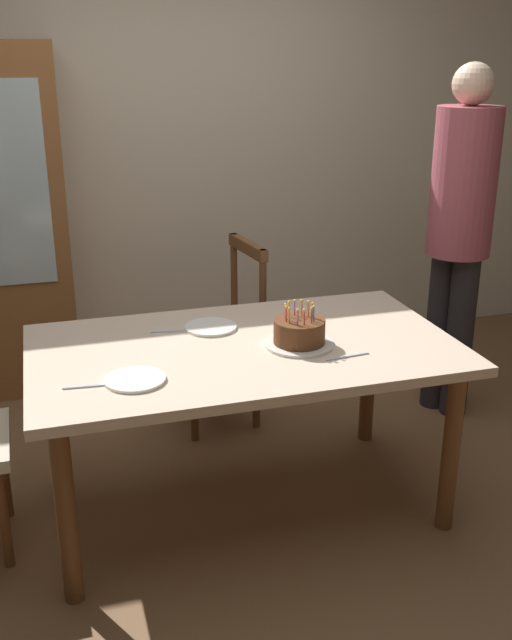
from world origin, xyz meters
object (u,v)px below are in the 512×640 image
(plate_near_celebrant, at_px, (135,380))
(plate_far_side, at_px, (211,327))
(chair_spindle_back, at_px, (218,338))
(dining_table, at_px, (244,364))
(birthday_cake, at_px, (299,333))
(person_guest, at_px, (460,223))

(plate_near_celebrant, xyz_separation_m, plate_far_side, (0.38, 0.44, 0.00))
(plate_near_celebrant, bearing_deg, plate_far_side, 49.00)
(plate_far_side, xyz_separation_m, chair_spindle_back, (0.17, 0.59, -0.29))
(dining_table, relative_size, chair_spindle_back, 1.77)
(dining_table, relative_size, plate_far_side, 7.66)
(plate_far_side, bearing_deg, birthday_cake, -44.31)
(dining_table, height_order, plate_near_celebrant, plate_near_celebrant)
(birthday_cake, bearing_deg, plate_near_celebrant, -167.36)
(plate_near_celebrant, relative_size, plate_far_side, 1.00)
(plate_near_celebrant, relative_size, person_guest, 0.12)
(plate_near_celebrant, relative_size, chair_spindle_back, 0.23)
(birthday_cake, xyz_separation_m, person_guest, (1.08, 0.64, 0.24))
(dining_table, distance_m, birthday_cake, 0.26)
(birthday_cake, bearing_deg, dining_table, 162.05)
(plate_far_side, distance_m, person_guest, 1.45)
(plate_far_side, bearing_deg, chair_spindle_back, 73.70)
(plate_near_celebrant, bearing_deg, dining_table, 25.20)
(person_guest, bearing_deg, birthday_cake, -149.56)
(birthday_cake, relative_size, chair_spindle_back, 0.29)
(birthday_cake, distance_m, person_guest, 1.28)
(chair_spindle_back, relative_size, person_guest, 0.53)
(plate_far_side, distance_m, chair_spindle_back, 0.68)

